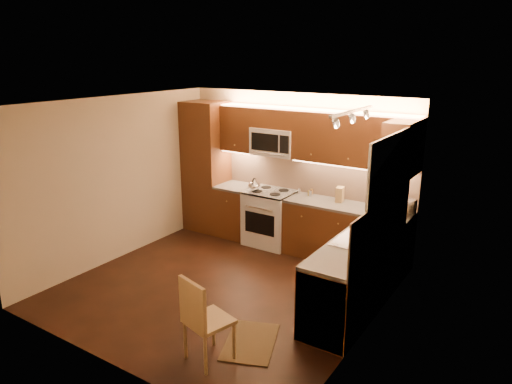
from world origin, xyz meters
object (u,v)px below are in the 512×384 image
Objects in this scene: stove at (270,217)px; soap_bottle at (401,216)px; microwave at (275,142)px; toaster_oven at (400,206)px; dining_chair at (209,319)px; sink at (362,233)px; knife_block at (340,194)px; kettle at (254,184)px.

soap_bottle reaches higher than stove.
microwave is 3.65× the size of soap_bottle.
toaster_oven is 3.33m from dining_chair.
microwave is 2.10× the size of toaster_oven.
sink is 1.22m from toaster_oven.
knife_block is 1.11× the size of soap_bottle.
microwave reaches higher than dining_chair.
dining_chair is (-0.87, -1.92, -0.50)m from sink.
soap_bottle is (0.14, -0.43, -0.00)m from toaster_oven.
microwave reaches higher than sink.
soap_bottle is at bearing -34.29° from knife_block.
microwave reaches higher than toaster_oven.
dining_chair is at bearing -70.53° from microwave.
sink is at bearing -77.58° from toaster_oven.
sink is 0.90× the size of dining_chair.
sink is 3.73× the size of knife_block.
dining_chair is at bearing -114.43° from sink.
dining_chair reaches higher than stove.
microwave is 2.22m from toaster_oven.
knife_block is (1.38, 0.29, -0.02)m from kettle.
microwave is at bearing 41.58° from kettle.
stove is 2.55× the size of toaster_oven.
stove is 1.21× the size of microwave.
microwave is 3.60m from dining_chair.
knife_block reaches higher than stove.
soap_bottle is (2.24, -0.34, 0.54)m from stove.
microwave is 2.40m from soap_bottle.
toaster_oven is at bearing 2.55° from stove.
dining_chair is (1.13, -3.18, -1.24)m from microwave.
sink is at bearing -32.21° from microwave.
knife_block reaches higher than soap_bottle.
toaster_oven is (2.10, -0.04, -0.71)m from microwave.
sink is 2.42m from kettle.
soap_bottle is (2.24, -0.47, -0.72)m from microwave.
kettle reaches higher than stove.
stove is at bearing 125.97° from dining_chair.
microwave reaches higher than knife_block.
kettle reaches higher than toaster_oven.
kettle is at bearing -127.07° from microwave.
toaster_oven is at bearing 111.28° from soap_bottle.
knife_block is (-0.94, 0.05, 0.01)m from toaster_oven.
soap_bottle is at bearing 83.39° from dining_chair.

